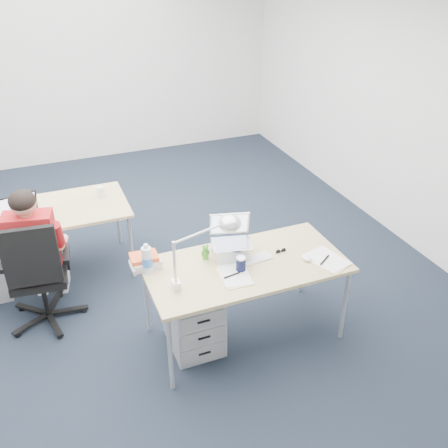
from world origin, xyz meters
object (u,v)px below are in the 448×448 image
at_px(desk_near, 246,269).
at_px(book_stack, 145,261).
at_px(office_chair, 43,293).
at_px(bear_figurine, 205,252).
at_px(far_cup, 101,192).
at_px(wireless_keyboard, 255,259).
at_px(can_koozie, 241,264).
at_px(silver_laptop, 232,239).
at_px(computer_mouse, 306,258).
at_px(dark_laptop, 21,211).
at_px(headphones, 224,249).
at_px(sunglasses, 281,251).
at_px(seated_person, 38,250).
at_px(cordless_phone, 146,260).
at_px(drawer_pedestal_near, 193,318).
at_px(desk_lamp, 196,253).
at_px(water_bottle, 147,259).
at_px(desk_far, 43,215).

distance_m(desk_near, book_stack, 0.80).
xyz_separation_m(office_chair, bear_figurine, (1.29, -0.62, 0.49)).
relative_size(book_stack, far_cup, 2.13).
xyz_separation_m(wireless_keyboard, can_koozie, (-0.17, -0.10, 0.06)).
relative_size(office_chair, silver_laptop, 3.10).
bearing_deg(silver_laptop, computer_mouse, -11.25).
bearing_deg(dark_laptop, far_cup, 6.73).
relative_size(wireless_keyboard, bear_figurine, 2.06).
height_order(office_chair, can_koozie, office_chair).
bearing_deg(headphones, dark_laptop, 159.03).
relative_size(desk_near, can_koozie, 12.79).
bearing_deg(bear_figurine, far_cup, 91.09).
bearing_deg(silver_laptop, sunglasses, 2.75).
bearing_deg(wireless_keyboard, book_stack, 159.49).
height_order(seated_person, book_stack, seated_person).
distance_m(desk_near, office_chair, 1.80).
height_order(cordless_phone, dark_laptop, dark_laptop).
height_order(drawer_pedestal_near, sunglasses, sunglasses).
xyz_separation_m(cordless_phone, desk_lamp, (0.31, -0.33, 0.20)).
bearing_deg(seated_person, water_bottle, -33.99).
bearing_deg(water_bottle, can_koozie, -20.22).
height_order(water_bottle, sunglasses, water_bottle).
bearing_deg(dark_laptop, office_chair, -99.07).
relative_size(desk_far, can_koozie, 12.79).
bearing_deg(far_cup, sunglasses, -52.82).
height_order(seated_person, dark_laptop, seated_person).
relative_size(seated_person, headphones, 6.39).
height_order(book_stack, dark_laptop, dark_laptop).
relative_size(can_koozie, water_bottle, 0.49).
height_order(bear_figurine, far_cup, bear_figurine).
relative_size(desk_far, sunglasses, 16.47).
bearing_deg(headphones, office_chair, 173.60).
xyz_separation_m(desk_far, drawer_pedestal_near, (1.00, -1.48, -0.41)).
relative_size(office_chair, computer_mouse, 10.74).
distance_m(headphones, dark_laptop, 1.87).
relative_size(headphones, water_bottle, 0.78).
distance_m(drawer_pedestal_near, cordless_phone, 0.64).
bearing_deg(desk_lamp, dark_laptop, 112.71).
relative_size(office_chair, headphones, 5.35).
distance_m(seated_person, book_stack, 1.07).
height_order(book_stack, cordless_phone, cordless_phone).
height_order(water_bottle, book_stack, water_bottle).
height_order(wireless_keyboard, far_cup, far_cup).
height_order(computer_mouse, water_bottle, water_bottle).
xyz_separation_m(office_chair, desk_lamp, (1.12, -0.91, 0.70)).
height_order(desk_near, silver_laptop, silver_laptop).
distance_m(wireless_keyboard, sunglasses, 0.24).
relative_size(office_chair, cordless_phone, 7.16).
height_order(headphones, can_koozie, can_koozie).
height_order(headphones, desk_lamp, desk_lamp).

